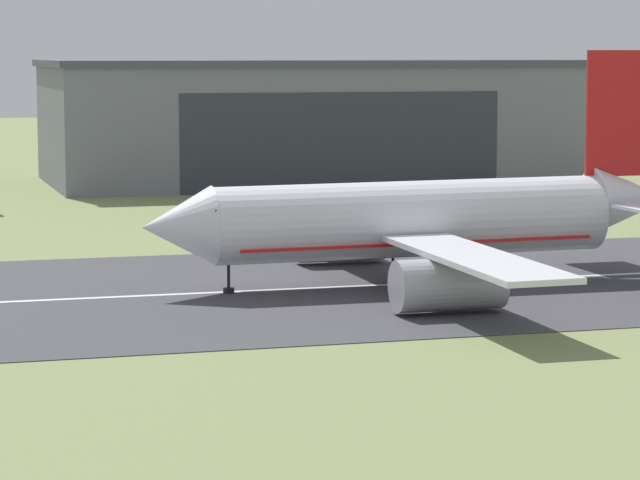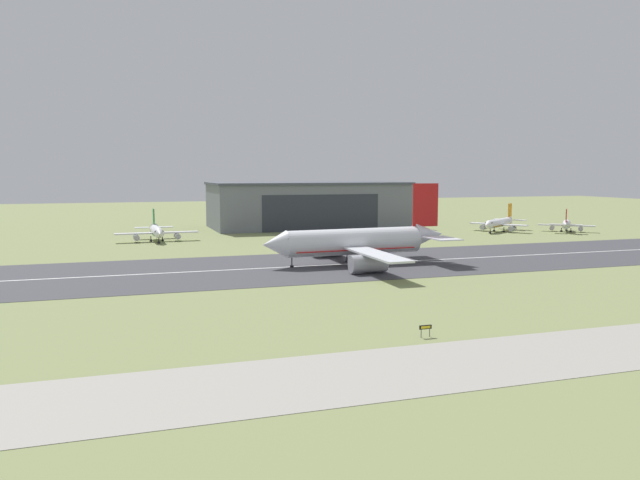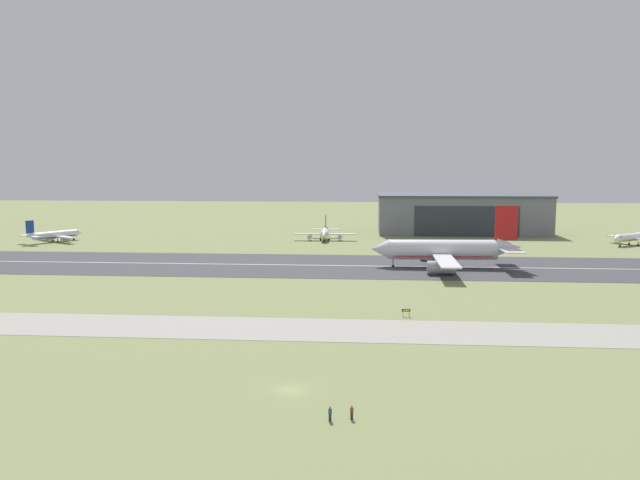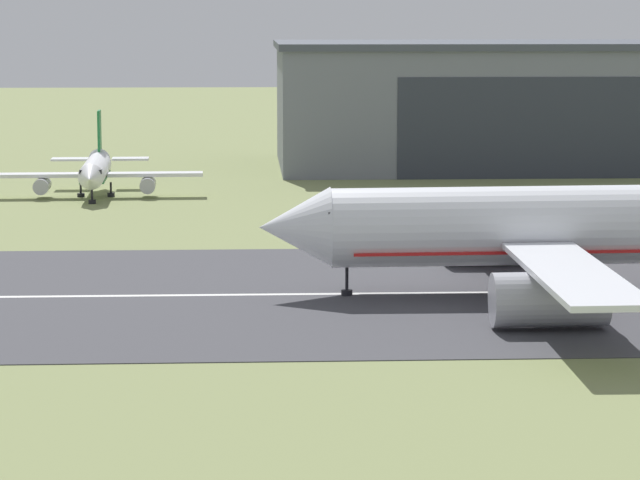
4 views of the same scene
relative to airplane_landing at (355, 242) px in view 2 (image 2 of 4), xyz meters
name	(u,v)px [view 2 (image 2 of 4)]	position (x,y,z in m)	size (l,w,h in m)	color
ground_plane	(268,330)	(-32.19, -50.77, -4.96)	(738.92, 738.92, 0.00)	#7A8451
runway_strip	(210,271)	(-32.19, 0.61, -4.93)	(498.92, 43.61, 0.06)	#3D3D42
runway_centreline	(210,271)	(-32.19, 0.61, -4.89)	(449.03, 0.70, 0.01)	silver
taxiway_road	(318,379)	(-32.19, -71.53, -4.93)	(374.19, 15.86, 0.05)	gray
hangar_building	(308,205)	(18.50, 95.13, 3.50)	(72.59, 33.99, 16.88)	slate
airplane_landing	(355,242)	(0.00, 0.00, 0.00)	(43.15, 53.58, 18.05)	silver
airplane_parked_west	(157,231)	(-39.04, 62.40, -1.99)	(24.39, 20.50, 9.32)	white
airplane_parked_centre	(499,223)	(76.63, 56.84, -2.01)	(24.11, 21.21, 9.40)	white
airplane_parked_far_east	(566,225)	(97.80, 48.26, -2.40)	(16.98, 16.51, 8.27)	silver
runway_sign	(425,328)	(-14.38, -60.64, -3.78)	(1.69, 0.13, 1.56)	#4C4C51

